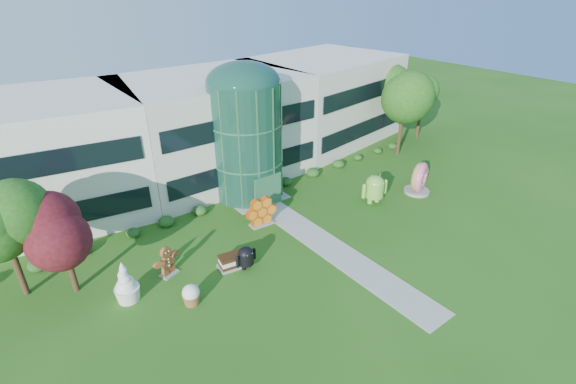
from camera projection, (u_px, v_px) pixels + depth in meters
ground at (343, 256)px, 28.87m from camera, size 140.00×140.00×0.00m
building at (212, 126)px, 39.40m from camera, size 46.00×15.00×9.30m
atrium at (246, 141)px, 35.06m from camera, size 6.00×6.00×9.80m
walkway at (323, 243)px, 30.27m from camera, size 2.40×20.00×0.04m
tree_red at (65, 250)px, 24.39m from camera, size 4.00×4.00×6.00m
trees_backdrop at (241, 146)px, 36.09m from camera, size 52.00×8.00×8.40m
android_green at (375, 187)px, 35.10m from camera, size 2.90×2.27×2.91m
android_black at (246, 256)px, 27.29m from camera, size 1.74×1.24×1.88m
donut at (419, 178)px, 36.72m from camera, size 3.09×2.28×2.90m
gingerbread at (167, 261)px, 26.64m from camera, size 2.48×1.67×2.13m
ice_cream_sandwich at (234, 260)px, 27.65m from camera, size 2.30×1.40×0.96m
honeycomb at (261, 213)px, 32.06m from camera, size 2.78×1.18×2.13m
froyo at (125, 282)px, 24.39m from camera, size 2.08×2.08×2.69m
cupcake at (191, 294)px, 24.41m from camera, size 1.25×1.25×1.33m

